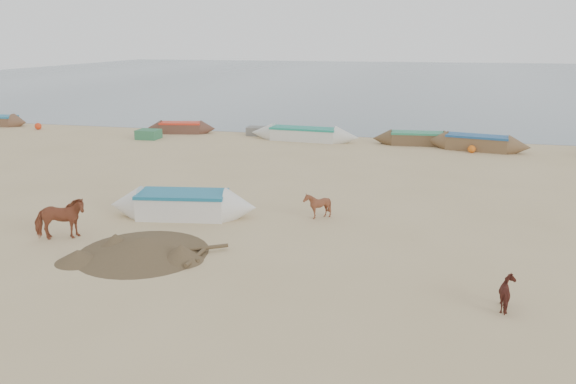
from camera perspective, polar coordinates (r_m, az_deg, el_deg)
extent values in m
plane|color=tan|center=(17.05, -3.22, -6.73)|extent=(140.00, 140.00, 0.00)
plane|color=slate|center=(97.41, 11.21, 11.40)|extent=(160.00, 160.00, 0.00)
imported|color=brown|center=(19.82, -22.17, -2.54)|extent=(1.83, 1.40, 1.40)
imported|color=brown|center=(20.55, 2.99, -1.37)|extent=(0.96, 0.87, 0.98)
imported|color=#56241C|center=(14.87, 21.59, -9.64)|extent=(0.93, 0.99, 0.80)
cone|color=brown|center=(17.93, -14.57, -5.24)|extent=(4.95, 4.95, 0.50)
cube|color=#326F4A|center=(38.00, -13.99, 5.71)|extent=(1.40, 1.20, 0.60)
sphere|color=#D86014|center=(34.04, 18.15, 4.17)|extent=(0.44, 0.44, 0.44)
cube|color=slate|center=(38.39, -3.22, 6.21)|extent=(1.20, 1.10, 0.56)
sphere|color=red|center=(44.49, -24.05, 6.13)|extent=(0.48, 0.48, 0.48)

